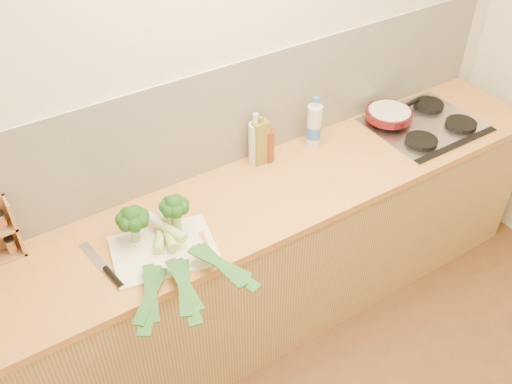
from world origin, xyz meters
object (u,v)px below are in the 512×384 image
at_px(chefs_knife, 108,272).
at_px(gas_hob, 425,124).
at_px(chopping_board, 164,250).
at_px(skillet, 389,114).

bearing_deg(chefs_knife, gas_hob, -5.53).
height_order(gas_hob, chopping_board, gas_hob).
bearing_deg(gas_hob, chefs_knife, -177.35).
bearing_deg(skillet, gas_hob, -48.94).
relative_size(chopping_board, chefs_knife, 1.29).
height_order(chefs_knife, skillet, skillet).
bearing_deg(gas_hob, chopping_board, -176.72).
xyz_separation_m(gas_hob, skillet, (-0.15, 0.14, 0.05)).
xyz_separation_m(chefs_knife, skillet, (1.72, 0.22, 0.05)).
distance_m(gas_hob, chefs_knife, 1.87).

